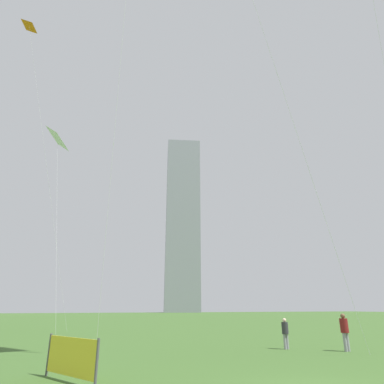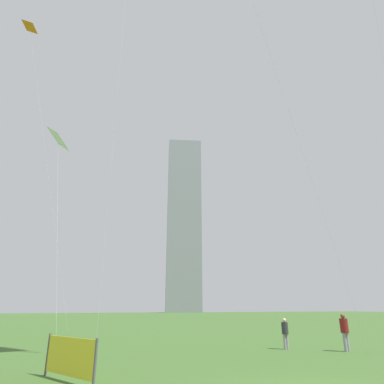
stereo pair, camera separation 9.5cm
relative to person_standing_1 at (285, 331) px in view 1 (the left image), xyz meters
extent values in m
cylinder|color=gray|center=(0.08, 0.01, -0.52)|extent=(0.14, 0.14, 0.76)
cylinder|color=gray|center=(-0.08, -0.01, -0.52)|extent=(0.14, 0.14, 0.76)
cylinder|color=#2D2D33|center=(0.00, 0.00, 0.15)|extent=(0.35, 0.35, 0.60)
sphere|color=beige|center=(0.00, 0.00, 0.56)|extent=(0.21, 0.21, 0.21)
cylinder|color=gray|center=(2.42, -1.87, -0.46)|extent=(0.17, 0.17, 0.88)
cylinder|color=gray|center=(2.24, -1.89, -0.46)|extent=(0.17, 0.17, 0.88)
cylinder|color=maroon|center=(2.33, -1.88, 0.33)|extent=(0.40, 0.40, 0.70)
sphere|color=brown|center=(2.33, -1.88, 0.80)|extent=(0.24, 0.24, 0.24)
cylinder|color=silver|center=(-2.94, -5.63, 10.74)|extent=(10.53, 4.71, 23.29)
cylinder|color=silver|center=(-10.17, -2.15, 13.19)|extent=(0.54, 4.94, 28.18)
cylinder|color=silver|center=(-12.89, 18.84, 9.70)|extent=(2.50, 7.22, 21.20)
pyramid|color=white|center=(-14.10, 22.44, 20.32)|extent=(2.26, 2.24, 2.15)
cylinder|color=silver|center=(-14.34, 17.69, 14.21)|extent=(7.36, 4.63, 30.23)
pyramid|color=orange|center=(-18.00, 15.39, 29.36)|extent=(1.67, 1.54, 0.55)
cylinder|color=silver|center=(2.74, -6.85, 14.89)|extent=(5.84, 5.71, 31.59)
cube|color=gray|center=(38.81, 129.56, 39.01)|extent=(19.20, 19.33, 79.82)
cylinder|color=#4C4C4C|center=(-11.82, -3.32, -0.26)|extent=(0.08, 0.08, 1.29)
cylinder|color=#4C4C4C|center=(-10.50, -5.75, -0.26)|extent=(0.08, 0.08, 1.29)
cube|color=yellow|center=(-11.16, -4.54, -0.21)|extent=(1.35, 2.45, 1.09)
camera|label=1|loc=(-11.70, -16.56, 1.23)|focal=31.26mm
camera|label=2|loc=(-11.61, -16.59, 1.23)|focal=31.26mm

